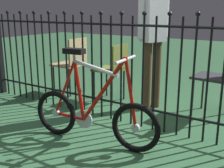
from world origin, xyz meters
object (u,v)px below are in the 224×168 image
chair_tan (72,60)px  chair_charcoal (220,74)px  bicycle (93,113)px  chair_olive (113,67)px  person_visitor (153,27)px

chair_tan → chair_charcoal: bearing=5.7°
bicycle → chair_olive: bearing=114.9°
bicycle → chair_tan: 1.74m
chair_charcoal → bicycle: bearing=-120.1°
chair_tan → person_visitor: 1.39m
chair_olive → chair_tan: bearing=-179.4°
chair_olive → person_visitor: (0.56, 0.04, 0.54)m
chair_olive → chair_tan: chair_tan is taller
person_visitor → chair_olive: bearing=-176.3°
chair_charcoal → person_visitor: bearing=-168.4°
chair_tan → person_visitor: size_ratio=0.49×
chair_olive → person_visitor: person_visitor is taller
chair_tan → chair_olive: bearing=0.6°
bicycle → chair_tan: bicycle is taller
bicycle → person_visitor: size_ratio=0.77×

